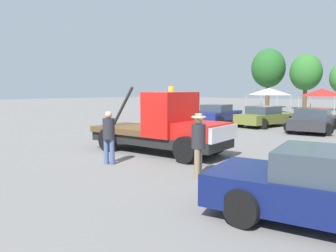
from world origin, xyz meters
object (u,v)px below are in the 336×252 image
person_at_hood (109,134)px  canopy_tent_white (269,91)px  parked_car_charcoal (313,120)px  tree_center (268,68)px  tow_truck (166,128)px  parked_car_olive (265,117)px  parked_car_cream (179,111)px  person_near_truck (198,140)px  canopy_tent_red (322,92)px  tree_left (306,72)px  traffic_cone (197,133)px  parked_car_navy (217,114)px

person_at_hood → canopy_tent_white: bearing=170.7°
parked_car_charcoal → tree_center: (-13.14, 21.19, 4.55)m
tow_truck → parked_car_olive: (-1.52, 11.09, -0.32)m
parked_car_cream → canopy_tent_white: (1.50, 12.94, 1.58)m
person_near_truck → parked_car_cream: size_ratio=0.37×
person_at_hood → canopy_tent_white: canopy_tent_white is taller
person_at_hood → parked_car_cream: 16.66m
canopy_tent_red → tree_center: (-9.76, 9.22, 3.03)m
canopy_tent_white → tree_left: size_ratio=0.53×
canopy_tent_white → canopy_tent_red: canopy_tent_white is taller
tree_center → parked_car_charcoal: bearing=-58.2°
person_at_hood → canopy_tent_red: bearing=158.6°
parked_car_olive → tree_left: tree_left is taller
parked_car_cream → tree_center: size_ratio=0.60×
person_near_truck → traffic_cone: person_near_truck is taller
tow_truck → canopy_tent_red: size_ratio=1.83×
canopy_tent_red → tree_center: size_ratio=0.40×
person_near_truck → parked_car_cream: (-12.19, 13.36, -0.38)m
parked_car_navy → canopy_tent_red: canopy_tent_red is taller
tow_truck → parked_car_navy: 12.21m
parked_car_cream → parked_car_charcoal: (10.88, -0.82, 0.00)m
tree_left → tree_center: size_ratio=0.86×
traffic_cone → canopy_tent_white: bearing=106.6°
person_near_truck → person_at_hood: 3.16m
canopy_tent_white → tow_truck: bearing=-72.5°
person_near_truck → canopy_tent_red: (-4.69, 24.52, 1.14)m
person_near_truck → parked_car_charcoal: bearing=75.7°
parked_car_olive → canopy_tent_red: 11.59m
tow_truck → canopy_tent_white: canopy_tent_white is taller
person_near_truck → parked_car_charcoal: 12.62m
parked_car_olive → canopy_tent_white: bearing=33.8°
traffic_cone → person_at_hood: bearing=-77.0°
parked_car_cream → parked_car_olive: size_ratio=1.04×
parked_car_charcoal → tree_center: 25.35m
parked_car_navy → traffic_cone: bearing=-161.3°
person_at_hood → parked_car_charcoal: (1.79, 13.15, -0.33)m
person_at_hood → tree_center: size_ratio=0.22×
person_at_hood → tree_center: (-11.34, 34.34, 4.21)m
person_at_hood → tree_center: bearing=173.3°
parked_car_navy → tree_left: size_ratio=0.73×
tow_truck → tree_center: tree_center is taller
parked_car_cream → tree_center: 21.00m
person_near_truck → canopy_tent_white: (-10.69, 26.30, 1.20)m
parked_car_navy → parked_car_charcoal: size_ratio=0.95×
tree_center → traffic_cone: tree_center is taller
parked_car_navy → parked_car_charcoal: 6.91m
tree_left → parked_car_charcoal: bearing=-68.6°
parked_car_navy → tree_left: bearing=-4.4°
tow_truck → person_near_truck: bearing=-38.8°
tow_truck → parked_car_cream: 14.64m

